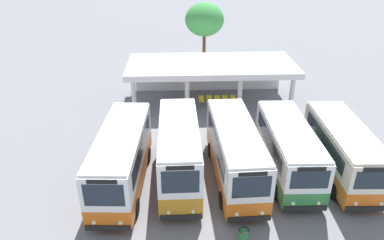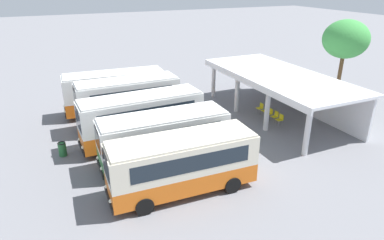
% 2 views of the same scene
% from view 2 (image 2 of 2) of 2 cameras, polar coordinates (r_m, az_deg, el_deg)
% --- Properties ---
extents(ground_plane, '(180.00, 180.00, 0.00)m').
position_cam_2_polar(ground_plane, '(22.74, -14.00, -4.72)').
color(ground_plane, slate).
extents(city_bus_nearest_orange, '(2.68, 8.12, 3.35)m').
position_cam_2_polar(city_bus_nearest_orange, '(28.03, -12.75, 4.82)').
color(city_bus_nearest_orange, black).
rests_on(city_bus_nearest_orange, ground).
extents(city_bus_second_in_row, '(2.30, 7.41, 3.58)m').
position_cam_2_polar(city_bus_second_in_row, '(25.15, -10.65, 3.17)').
color(city_bus_second_in_row, black).
rests_on(city_bus_second_in_row, ground).
extents(city_bus_middle_cream, '(2.54, 8.13, 3.33)m').
position_cam_2_polar(city_bus_middle_cream, '(22.37, -8.42, 0.47)').
color(city_bus_middle_cream, black).
rests_on(city_bus_middle_cream, ground).
extents(city_bus_fourth_amber, '(2.49, 7.63, 3.09)m').
position_cam_2_polar(city_bus_fourth_amber, '(19.79, -4.75, -2.84)').
color(city_bus_fourth_amber, black).
rests_on(city_bus_fourth_amber, ground).
extents(city_bus_fifth_blue, '(2.61, 7.64, 3.06)m').
position_cam_2_polar(city_bus_fifth_blue, '(17.16, -1.67, -7.12)').
color(city_bus_fifth_blue, black).
rests_on(city_bus_fifth_blue, ground).
extents(terminal_canopy, '(13.62, 5.94, 3.40)m').
position_cam_2_polar(terminal_canopy, '(27.71, 15.33, 6.10)').
color(terminal_canopy, silver).
rests_on(terminal_canopy, ground).
extents(waiting_chair_end_by_column, '(0.45, 0.45, 0.86)m').
position_cam_2_polar(waiting_chair_end_by_column, '(28.09, 11.39, 2.11)').
color(waiting_chair_end_by_column, slate).
rests_on(waiting_chair_end_by_column, ground).
extents(waiting_chair_second_from_end, '(0.45, 0.45, 0.86)m').
position_cam_2_polar(waiting_chair_second_from_end, '(27.63, 12.26, 1.68)').
color(waiting_chair_second_from_end, slate).
rests_on(waiting_chair_second_from_end, ground).
extents(waiting_chair_middle_seat, '(0.45, 0.45, 0.86)m').
position_cam_2_polar(waiting_chair_middle_seat, '(27.09, 12.89, 1.18)').
color(waiting_chair_middle_seat, slate).
rests_on(waiting_chair_middle_seat, ground).
extents(waiting_chair_fourth_seat, '(0.45, 0.45, 0.86)m').
position_cam_2_polar(waiting_chair_fourth_seat, '(26.64, 13.80, 0.72)').
color(waiting_chair_fourth_seat, slate).
rests_on(waiting_chair_fourth_seat, ground).
extents(waiting_chair_fifth_seat, '(0.45, 0.45, 0.86)m').
position_cam_2_polar(waiting_chair_fifth_seat, '(26.13, 14.56, 0.20)').
color(waiting_chair_fifth_seat, slate).
rests_on(waiting_chair_fifth_seat, ground).
extents(roadside_tree_behind_canopy, '(3.69, 3.69, 7.16)m').
position_cam_2_polar(roadside_tree_behind_canopy, '(31.18, 24.39, 12.21)').
color(roadside_tree_behind_canopy, brown).
rests_on(roadside_tree_behind_canopy, ground).
extents(litter_bin_apron, '(0.49, 0.49, 0.90)m').
position_cam_2_polar(litter_bin_apron, '(22.55, -20.93, -4.58)').
color(litter_bin_apron, '#266633').
rests_on(litter_bin_apron, ground).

